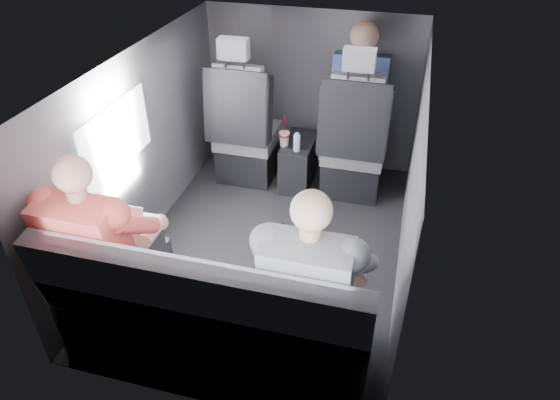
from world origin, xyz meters
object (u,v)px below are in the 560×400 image
(front_seat_left, at_px, (245,137))
(water_bottle, at_px, (297,143))
(passenger_front_right, at_px, (359,94))
(passenger_rear_left, at_px, (107,247))
(front_seat_right, at_px, (353,150))
(laptop_black, at_px, (310,256))
(soda_cup, at_px, (284,138))
(laptop_white, at_px, (128,223))
(rear_bench, at_px, (214,325))
(center_console, at_px, (299,162))
(passenger_rear_right, at_px, (312,285))

(front_seat_left, distance_m, water_bottle, 0.49)
(passenger_front_right, bearing_deg, passenger_rear_left, -116.75)
(front_seat_right, distance_m, laptop_black, 1.63)
(front_seat_right, relative_size, water_bottle, 8.21)
(soda_cup, distance_m, laptop_black, 1.64)
(soda_cup, bearing_deg, laptop_white, -108.40)
(rear_bench, distance_m, laptop_black, 0.61)
(water_bottle, bearing_deg, center_console, 95.85)
(passenger_front_right, bearing_deg, soda_cup, -147.99)
(front_seat_right, height_order, water_bottle, front_seat_right)
(soda_cup, height_order, laptop_black, laptop_black)
(rear_bench, relative_size, soda_cup, 6.18)
(passenger_rear_left, bearing_deg, rear_bench, -8.83)
(front_seat_right, xyz_separation_m, passenger_rear_left, (-1.06, -1.81, 0.23))
(front_seat_left, height_order, passenger_rear_left, front_seat_left)
(rear_bench, height_order, water_bottle, rear_bench)
(front_seat_right, height_order, passenger_front_right, passenger_front_right)
(water_bottle, distance_m, laptop_black, 1.55)
(soda_cup, height_order, water_bottle, soda_cup)
(soda_cup, height_order, passenger_rear_right, passenger_rear_right)
(center_console, bearing_deg, passenger_front_right, 26.99)
(laptop_white, height_order, passenger_rear_right, passenger_rear_right)
(center_console, relative_size, passenger_rear_right, 0.39)
(passenger_rear_left, bearing_deg, water_bottle, 69.51)
(passenger_rear_right, bearing_deg, passenger_front_right, 91.60)
(front_seat_right, relative_size, center_console, 2.64)
(front_seat_left, relative_size, passenger_front_right, 1.40)
(laptop_white, height_order, passenger_front_right, passenger_front_right)
(front_seat_right, bearing_deg, passenger_rear_left, -120.46)
(front_seat_right, height_order, rear_bench, front_seat_right)
(passenger_rear_right, bearing_deg, water_bottle, 105.57)
(laptop_black, bearing_deg, soda_cup, 108.97)
(laptop_black, xyz_separation_m, passenger_rear_left, (-1.04, -0.19, -0.00))
(water_bottle, bearing_deg, soda_cup, 155.31)
(laptop_black, xyz_separation_m, passenger_front_right, (-0.00, 1.87, 0.13))
(center_console, height_order, passenger_rear_right, passenger_rear_right)
(front_seat_right, distance_m, center_console, 0.49)
(rear_bench, relative_size, passenger_rear_right, 1.31)
(front_seat_right, relative_size, soda_cup, 4.89)
(passenger_rear_left, bearing_deg, passenger_front_right, 63.25)
(front_seat_left, bearing_deg, rear_bench, -76.69)
(front_seat_right, xyz_separation_m, laptop_white, (-1.05, -1.60, 0.23))
(front_seat_left, relative_size, water_bottle, 8.21)
(front_seat_left, xyz_separation_m, passenger_rear_left, (-0.16, -1.81, 0.23))
(water_bottle, distance_m, laptop_white, 1.61)
(center_console, bearing_deg, front_seat_right, -5.07)
(soda_cup, xyz_separation_m, laptop_white, (-0.51, -1.52, 0.16))
(passenger_rear_right, bearing_deg, center_console, 104.74)
(front_seat_left, distance_m, laptop_white, 1.62)
(soda_cup, bearing_deg, center_console, 48.54)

